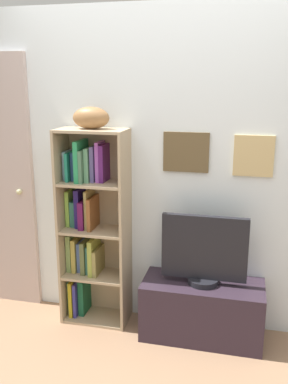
# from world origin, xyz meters

# --- Properties ---
(back_wall) EXTENTS (4.80, 0.08, 2.36)m
(back_wall) POSITION_xyz_m (0.00, 1.13, 1.18)
(back_wall) COLOR silver
(back_wall) RESTS_ON ground
(bookshelf) EXTENTS (0.51, 0.28, 1.50)m
(bookshelf) POSITION_xyz_m (-0.58, 0.99, 0.76)
(bookshelf) COLOR tan
(bookshelf) RESTS_ON ground
(football) EXTENTS (0.27, 0.16, 0.16)m
(football) POSITION_xyz_m (-0.53, 0.96, 1.58)
(football) COLOR olive
(football) RESTS_ON bookshelf
(tv_stand) EXTENTS (0.87, 0.38, 0.43)m
(tv_stand) POSITION_xyz_m (0.30, 0.90, 0.21)
(tv_stand) COLOR #2B1F2A
(tv_stand) RESTS_ON ground
(television) EXTENTS (0.60, 0.22, 0.51)m
(television) POSITION_xyz_m (0.30, 0.91, 0.67)
(television) COLOR black
(television) RESTS_ON tv_stand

